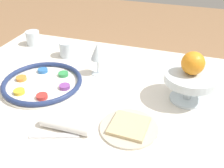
{
  "coord_description": "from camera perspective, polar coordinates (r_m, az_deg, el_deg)",
  "views": [
    {
      "loc": [
        0.33,
        -0.81,
        1.33
      ],
      "look_at": [
        0.06,
        0.01,
        0.77
      ],
      "focal_mm": 42.0,
      "sensor_mm": 36.0,
      "label": 1
    }
  ],
  "objects": [
    {
      "name": "dining_table",
      "position": [
        1.3,
        -2.65,
        -15.14
      ],
      "size": [
        1.3,
        0.92,
        0.73
      ],
      "color": "silver",
      "rests_on": "ground_plane"
    },
    {
      "name": "seder_plate",
      "position": [
        1.12,
        -14.9,
        0.25
      ],
      "size": [
        0.33,
        0.33,
        0.03
      ],
      "color": "white",
      "rests_on": "dining_table"
    },
    {
      "name": "wine_glass",
      "position": [
        1.12,
        -3.17,
        6.86
      ],
      "size": [
        0.06,
        0.06,
        0.15
      ],
      "color": "silver",
      "rests_on": "dining_table"
    },
    {
      "name": "fruit_stand",
      "position": [
        1.0,
        16.65,
        0.75
      ],
      "size": [
        0.2,
        0.2,
        0.11
      ],
      "color": "silver",
      "rests_on": "dining_table"
    },
    {
      "name": "orange_fruit",
      "position": [
        0.97,
        17.22,
        4.35
      ],
      "size": [
        0.08,
        0.08,
        0.08
      ],
      "color": "orange",
      "rests_on": "fruit_stand"
    },
    {
      "name": "bread_plate",
      "position": [
        0.88,
        3.72,
        -9.33
      ],
      "size": [
        0.19,
        0.19,
        0.02
      ],
      "color": "beige",
      "rests_on": "dining_table"
    },
    {
      "name": "napkin_roll",
      "position": [
        0.88,
        -10.15,
        -8.9
      ],
      "size": [
        0.17,
        0.04,
        0.04
      ],
      "color": "white",
      "rests_on": "dining_table"
    },
    {
      "name": "cup_near",
      "position": [
        1.33,
        -9.77,
        7.48
      ],
      "size": [
        0.07,
        0.07,
        0.07
      ],
      "color": "silver",
      "rests_on": "dining_table"
    },
    {
      "name": "cup_mid",
      "position": [
        1.5,
        -16.81,
        9.56
      ],
      "size": [
        0.07,
        0.07,
        0.07
      ],
      "color": "silver",
      "rests_on": "dining_table"
    },
    {
      "name": "spoon",
      "position": [
        0.87,
        -12.41,
        -10.93
      ],
      "size": [
        0.16,
        0.07,
        0.01
      ],
      "color": "silver",
      "rests_on": "dining_table"
    }
  ]
}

